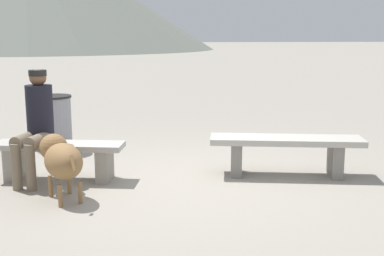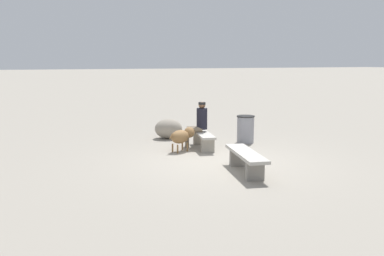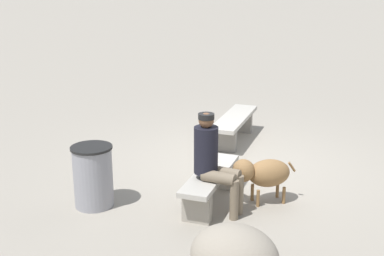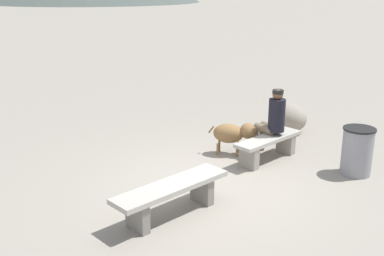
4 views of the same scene
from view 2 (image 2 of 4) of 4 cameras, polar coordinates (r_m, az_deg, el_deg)
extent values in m
cube|color=gray|center=(10.21, 3.63, -4.74)|extent=(210.00, 210.00, 0.06)
cube|color=gray|center=(8.62, 8.72, -5.91)|extent=(0.19, 0.39, 0.40)
cube|color=gray|center=(9.71, 6.39, -4.12)|extent=(0.19, 0.39, 0.40)
cube|color=#B2ADA3|center=(9.11, 7.52, -3.53)|extent=(1.86, 0.75, 0.07)
cube|color=gray|center=(11.06, 2.18, -2.45)|extent=(0.20, 0.37, 0.38)
cube|color=gray|center=(12.10, 1.03, -1.42)|extent=(0.20, 0.37, 0.38)
cube|color=#B2ADA3|center=(11.54, 1.58, -0.84)|extent=(1.55, 0.63, 0.06)
cylinder|color=black|center=(11.67, 1.38, 1.30)|extent=(0.30, 0.30, 0.60)
sphere|color=brown|center=(11.62, 1.39, 3.18)|extent=(0.19, 0.19, 0.19)
cylinder|color=black|center=(11.61, 1.39, 3.44)|extent=(0.20, 0.20, 0.07)
cylinder|color=#756651|center=(11.78, 0.31, -0.10)|extent=(0.27, 0.45, 0.15)
cylinder|color=#756651|center=(11.81, -0.72, -1.34)|extent=(0.11, 0.11, 0.52)
cylinder|color=#756651|center=(11.61, 0.37, -0.23)|extent=(0.27, 0.45, 0.15)
cylinder|color=#756651|center=(11.65, -0.68, -1.50)|extent=(0.11, 0.11, 0.52)
ellipsoid|color=olive|center=(11.12, -1.68, -1.21)|extent=(0.57, 0.67, 0.37)
sphere|color=olive|center=(11.35, -0.36, -0.61)|extent=(0.30, 0.30, 0.30)
cylinder|color=olive|center=(11.37, -1.35, -2.50)|extent=(0.04, 0.04, 0.23)
cylinder|color=olive|center=(11.23, -0.64, -2.65)|extent=(0.04, 0.04, 0.23)
cylinder|color=olive|center=(11.13, -2.71, -2.78)|extent=(0.04, 0.04, 0.23)
cylinder|color=olive|center=(10.98, -2.00, -2.94)|extent=(0.04, 0.04, 0.23)
cylinder|color=olive|center=(10.89, -2.92, -1.16)|extent=(0.08, 0.12, 0.15)
cylinder|color=gray|center=(12.45, 7.42, -0.23)|extent=(0.51, 0.51, 0.79)
cylinder|color=black|center=(12.39, 7.46, 1.63)|extent=(0.54, 0.54, 0.03)
ellipsoid|color=gray|center=(13.04, -3.28, -0.09)|extent=(0.88, 1.01, 0.63)
camera|label=1|loc=(9.65, -29.08, 3.59)|focal=46.09mm
camera|label=3|loc=(16.81, -8.65, 10.63)|focal=45.92mm
camera|label=4|loc=(8.62, 47.60, 10.78)|focal=43.32mm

